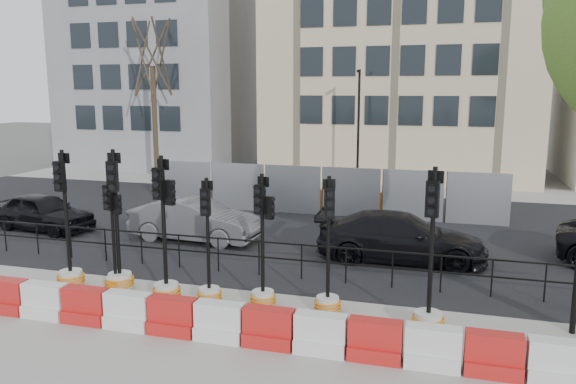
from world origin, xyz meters
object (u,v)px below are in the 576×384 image
(traffic_signal_d, at_px, (166,267))
(car_c, at_px, (401,237))
(car_a, at_px, (43,212))
(traffic_signal_a, at_px, (69,260))
(traffic_signal_h, at_px, (429,299))

(traffic_signal_d, relative_size, car_c, 0.70)
(traffic_signal_d, relative_size, car_a, 0.84)
(traffic_signal_d, bearing_deg, traffic_signal_a, -173.24)
(traffic_signal_h, bearing_deg, car_a, 172.20)
(traffic_signal_a, relative_size, traffic_signal_h, 1.01)
(traffic_signal_h, xyz_separation_m, car_a, (-13.74, 5.08, -0.05))
(traffic_signal_a, distance_m, car_c, 9.26)
(car_c, bearing_deg, car_a, 86.98)
(traffic_signal_d, height_order, car_a, traffic_signal_d)
(car_c, bearing_deg, traffic_signal_d, 130.73)
(car_c, bearing_deg, traffic_signal_a, 117.81)
(traffic_signal_a, distance_m, traffic_signal_d, 2.86)
(car_a, bearing_deg, traffic_signal_d, -113.87)
(traffic_signal_a, distance_m, car_a, 6.76)
(traffic_signal_d, distance_m, car_a, 9.08)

